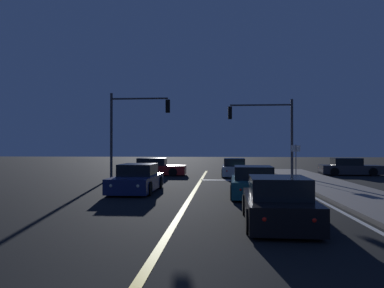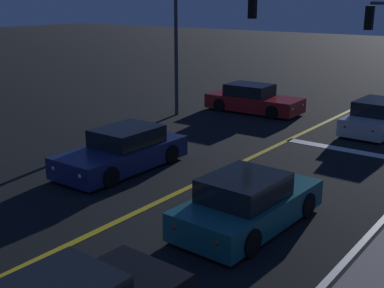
# 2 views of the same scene
# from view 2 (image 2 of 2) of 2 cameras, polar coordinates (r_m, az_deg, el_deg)

# --- Properties ---
(lane_line_center) EXTENTS (0.20, 37.56, 0.01)m
(lane_line_center) POSITION_cam_2_polar(r_m,az_deg,el_deg) (12.98, -8.52, -8.66)
(lane_line_center) COLOR gold
(lane_line_center) RESTS_ON ground
(stop_bar) EXTENTS (5.56, 0.50, 0.01)m
(stop_bar) POSITION_cam_2_polar(r_m,az_deg,el_deg) (19.40, 18.15, -0.87)
(stop_bar) COLOR white
(stop_bar) RESTS_ON ground
(car_lead_oncoming_silver) EXTENTS (1.94, 4.74, 1.34)m
(car_lead_oncoming_silver) POSITION_cam_2_polar(r_m,az_deg,el_deg) (22.74, 20.19, 2.87)
(car_lead_oncoming_silver) COLOR #B2B5BA
(car_lead_oncoming_silver) RESTS_ON ground
(car_following_oncoming_red) EXTENTS (4.71, 2.05, 1.34)m
(car_following_oncoming_red) POSITION_cam_2_polar(r_m,az_deg,el_deg) (25.16, 6.86, 4.94)
(car_following_oncoming_red) COLOR maroon
(car_following_oncoming_red) RESTS_ON ground
(car_far_approaching_navy) EXTENTS (1.99, 4.65, 1.34)m
(car_far_approaching_navy) POSITION_cam_2_polar(r_m,az_deg,el_deg) (16.72, -7.74, -0.81)
(car_far_approaching_navy) COLOR navy
(car_far_approaching_navy) RESTS_ON ground
(car_side_waiting_teal) EXTENTS (2.09, 4.35, 1.34)m
(car_side_waiting_teal) POSITION_cam_2_polar(r_m,az_deg,el_deg) (12.53, 6.30, -6.64)
(car_side_waiting_teal) COLOR #195960
(car_side_waiting_teal) RESTS_ON ground
(traffic_signal_far_left) EXTENTS (4.23, 0.28, 5.97)m
(traffic_signal_far_left) POSITION_cam_2_polar(r_m,az_deg,el_deg) (22.98, 1.17, 12.60)
(traffic_signal_far_left) COLOR #38383D
(traffic_signal_far_left) RESTS_ON ground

